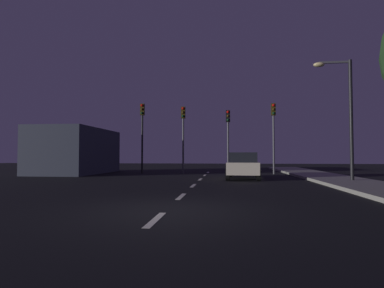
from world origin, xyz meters
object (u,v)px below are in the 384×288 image
at_px(street_lamp_right, 344,107).
at_px(traffic_signal_center_left, 183,127).
at_px(car_stopped_ahead, 244,166).
at_px(traffic_signal_far_right, 273,125).
at_px(traffic_signal_far_left, 142,125).
at_px(traffic_signal_center_right, 228,129).

bearing_deg(street_lamp_right, traffic_signal_center_left, 142.15).
bearing_deg(car_stopped_ahead, traffic_signal_far_right, 63.17).
xyz_separation_m(traffic_signal_far_right, street_lamp_right, (2.46, -7.21, 0.15)).
bearing_deg(traffic_signal_center_left, car_stopped_ahead, -48.76).
distance_m(traffic_signal_far_left, car_stopped_ahead, 9.51).
xyz_separation_m(traffic_signal_far_left, traffic_signal_center_left, (3.24, -0.00, -0.19)).
xyz_separation_m(traffic_signal_far_left, car_stopped_ahead, (7.56, -4.93, -3.00)).
bearing_deg(traffic_signal_far_right, traffic_signal_center_left, -180.00).
xyz_separation_m(car_stopped_ahead, street_lamp_right, (4.95, -2.28, 3.05)).
height_order(traffic_signal_far_left, traffic_signal_center_left, traffic_signal_far_left).
bearing_deg(traffic_signal_center_left, traffic_signal_far_left, 179.99).
bearing_deg(street_lamp_right, traffic_signal_center_right, 129.00).
bearing_deg(car_stopped_ahead, traffic_signal_center_left, 131.24).
height_order(traffic_signal_center_right, traffic_signal_far_right, traffic_signal_far_right).
xyz_separation_m(traffic_signal_far_left, traffic_signal_far_right, (10.06, -0.00, -0.10)).
bearing_deg(traffic_signal_center_right, traffic_signal_far_right, 0.02).
height_order(traffic_signal_center_right, street_lamp_right, street_lamp_right).
bearing_deg(traffic_signal_center_right, traffic_signal_far_left, 179.99).
height_order(traffic_signal_center_left, traffic_signal_far_right, traffic_signal_far_right).
distance_m(traffic_signal_center_left, traffic_signal_center_right, 3.45).
relative_size(traffic_signal_center_right, street_lamp_right, 0.77).
distance_m(traffic_signal_far_right, street_lamp_right, 7.62).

